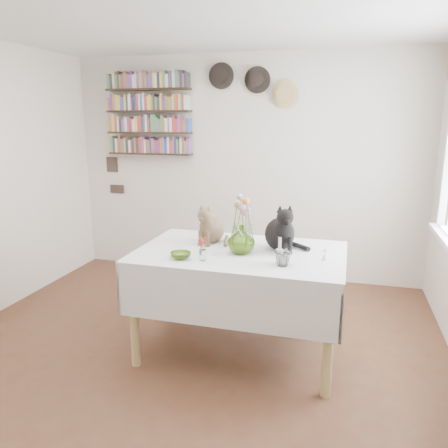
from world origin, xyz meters
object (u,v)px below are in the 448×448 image
(flower_vase, at_px, (241,239))
(bookshelf_unit, at_px, (149,115))
(black_cat, at_px, (280,225))
(dining_table, at_px, (240,276))
(tabby_cat, at_px, (212,222))

(flower_vase, distance_m, bookshelf_unit, 2.47)
(flower_vase, bearing_deg, bookshelf_unit, 130.78)
(black_cat, distance_m, flower_vase, 0.33)
(black_cat, height_order, flower_vase, black_cat)
(dining_table, relative_size, tabby_cat, 4.80)
(dining_table, relative_size, bookshelf_unit, 1.55)
(dining_table, bearing_deg, bookshelf_unit, 131.30)
(dining_table, xyz_separation_m, black_cat, (0.27, 0.13, 0.39))
(tabby_cat, distance_m, black_cat, 0.55)
(bookshelf_unit, bearing_deg, dining_table, -48.70)
(flower_vase, bearing_deg, tabby_cat, 141.01)
(black_cat, relative_size, bookshelf_unit, 0.37)
(tabby_cat, xyz_separation_m, flower_vase, (0.29, -0.24, -0.06))
(dining_table, distance_m, flower_vase, 0.31)
(tabby_cat, xyz_separation_m, black_cat, (0.55, -0.05, 0.02))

